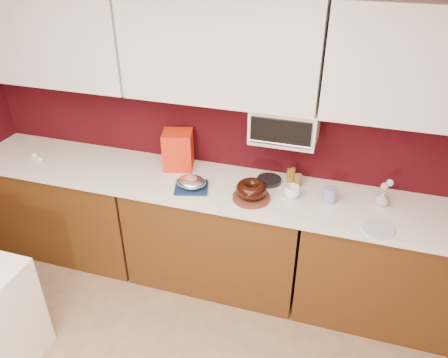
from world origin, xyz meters
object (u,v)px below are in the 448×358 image
pandoro_box (178,150)px  bundt_cake (251,189)px  toaster_oven (285,123)px  coffee_mug (292,191)px  blue_jar (330,195)px  foil_ham_nest (191,182)px  flower_vase (382,198)px

pandoro_box → bundt_cake: bearing=-37.5°
toaster_oven → coffee_mug: 0.47m
toaster_oven → blue_jar: size_ratio=4.08×
blue_jar → foil_ham_nest: bearing=-172.9°
pandoro_box → flower_vase: 1.51m
bundt_cake → foil_ham_nest: 0.45m
toaster_oven → pandoro_box: toaster_oven is taller
foil_ham_nest → pandoro_box: bearing=127.3°
pandoro_box → coffee_mug: (0.91, -0.17, -0.09)m
coffee_mug → bundt_cake: bearing=-158.7°
toaster_oven → flower_vase: toaster_oven is taller
blue_jar → bundt_cake: bearing=-166.5°
toaster_oven → flower_vase: size_ratio=3.90×
bundt_cake → foil_ham_nest: size_ratio=1.01×
toaster_oven → flower_vase: 0.83m
foil_ham_nest → blue_jar: (0.96, 0.12, 0.00)m
flower_vase → bundt_cake: bearing=-167.7°
coffee_mug → blue_jar: size_ratio=0.98×
pandoro_box → blue_jar: pandoro_box is taller
flower_vase → toaster_oven: bearing=172.9°
toaster_oven → pandoro_box: size_ratio=1.51×
foil_ham_nest → coffee_mug: coffee_mug is taller
coffee_mug → pandoro_box: bearing=169.4°
coffee_mug → foil_ham_nest: bearing=-172.1°
bundt_cake → foil_ham_nest: bundt_cake is taller
foil_ham_nest → coffee_mug: 0.71m
pandoro_box → foil_ham_nest: bearing=-67.3°
bundt_cake → pandoro_box: pandoro_box is taller
toaster_oven → coffee_mug: size_ratio=4.16×
blue_jar → toaster_oven: bearing=157.6°
toaster_oven → foil_ham_nest: size_ratio=2.12×
bundt_cake → flower_vase: bundt_cake is taller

